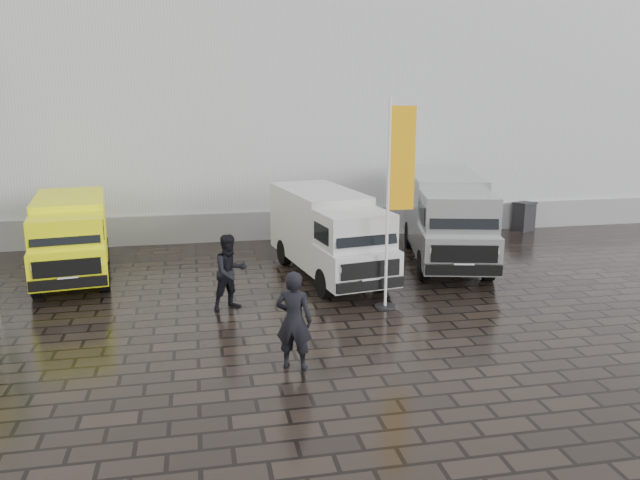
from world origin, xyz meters
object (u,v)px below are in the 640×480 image
at_px(van_silver, 446,220).
at_px(wheelie_bin, 524,216).
at_px(van_yellow, 71,239).
at_px(van_white, 329,236).
at_px(person_front, 294,320).
at_px(person_tent, 230,272).
at_px(flagpole, 395,193).

bearing_deg(van_silver, wheelie_bin, 51.32).
distance_m(van_yellow, wheelie_bin, 15.78).
relative_size(van_yellow, van_white, 0.88).
xyz_separation_m(van_white, person_front, (-1.90, -5.78, -0.23)).
distance_m(van_yellow, van_silver, 10.85).
bearing_deg(person_tent, person_front, -101.87).
bearing_deg(flagpole, van_white, 109.06).
height_order(van_silver, wheelie_bin, van_silver).
height_order(van_yellow, person_tent, van_yellow).
height_order(wheelie_bin, person_tent, person_tent).
bearing_deg(van_white, flagpole, -80.40).
bearing_deg(wheelie_bin, van_silver, -160.87).
relative_size(flagpole, wheelie_bin, 4.62).
xyz_separation_m(wheelie_bin, person_front, (-10.31, -10.19, 0.41)).
height_order(wheelie_bin, person_front, person_front).
bearing_deg(van_white, person_tent, -151.93).
height_order(van_yellow, van_silver, van_silver).
relative_size(van_white, wheelie_bin, 5.04).
distance_m(flagpole, person_tent, 4.32).
relative_size(van_white, flagpole, 1.09).
relative_size(van_yellow, wheelie_bin, 4.44).
height_order(flagpole, person_tent, flagpole).
relative_size(van_yellow, flagpole, 0.96).
height_order(van_white, person_tent, van_white).
bearing_deg(van_white, van_yellow, 160.67).
xyz_separation_m(person_front, person_tent, (-0.97, 3.57, -0.04)).
xyz_separation_m(van_silver, person_tent, (-6.68, -3.05, -0.40)).
bearing_deg(van_white, wheelie_bin, 18.25).
relative_size(wheelie_bin, person_tent, 0.59).
bearing_deg(wheelie_bin, flagpole, -154.46).
bearing_deg(flagpole, person_tent, 170.74).
bearing_deg(person_tent, wheelie_bin, 3.38).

